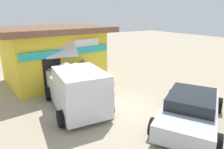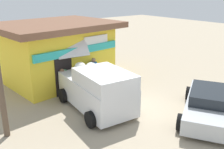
{
  "view_description": "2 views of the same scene",
  "coord_description": "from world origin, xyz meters",
  "px_view_note": "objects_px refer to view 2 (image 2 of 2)",
  "views": [
    {
      "loc": [
        -4.02,
        -6.44,
        3.89
      ],
      "look_at": [
        0.68,
        1.05,
        1.18
      ],
      "focal_mm": 32.1,
      "sensor_mm": 36.0,
      "label": 1
    },
    {
      "loc": [
        -6.66,
        -7.09,
        4.79
      ],
      "look_at": [
        0.06,
        1.49,
        1.14
      ],
      "focal_mm": 40.86,
      "sensor_mm": 36.0,
      "label": 2
    }
  ],
  "objects_px": {
    "delivery_van": "(97,89)",
    "storefront_bar": "(57,51)",
    "unloaded_banana_pile": "(65,81)",
    "parked_sedan": "(211,104)",
    "vendor_standing": "(94,71)",
    "paint_bucket": "(124,84)",
    "customer_bending": "(68,78)"
  },
  "relations": [
    {
      "from": "vendor_standing",
      "to": "parked_sedan",
      "type": "bearing_deg",
      "value": -71.95
    },
    {
      "from": "customer_bending",
      "to": "parked_sedan",
      "type": "bearing_deg",
      "value": -58.87
    },
    {
      "from": "delivery_van",
      "to": "vendor_standing",
      "type": "distance_m",
      "value": 2.49
    },
    {
      "from": "vendor_standing",
      "to": "customer_bending",
      "type": "xyz_separation_m",
      "value": [
        -1.5,
        -0.03,
        -0.08
      ]
    },
    {
      "from": "delivery_van",
      "to": "unloaded_banana_pile",
      "type": "distance_m",
      "value": 3.48
    },
    {
      "from": "storefront_bar",
      "to": "delivery_van",
      "type": "xyz_separation_m",
      "value": [
        -0.37,
        -4.26,
        -0.74
      ]
    },
    {
      "from": "storefront_bar",
      "to": "customer_bending",
      "type": "height_order",
      "value": "storefront_bar"
    },
    {
      "from": "delivery_van",
      "to": "storefront_bar",
      "type": "bearing_deg",
      "value": 85.0
    },
    {
      "from": "parked_sedan",
      "to": "paint_bucket",
      "type": "xyz_separation_m",
      "value": [
        -0.55,
        4.54,
        -0.36
      ]
    },
    {
      "from": "storefront_bar",
      "to": "unloaded_banana_pile",
      "type": "height_order",
      "value": "storefront_bar"
    },
    {
      "from": "unloaded_banana_pile",
      "to": "vendor_standing",
      "type": "bearing_deg",
      "value": -52.84
    },
    {
      "from": "delivery_van",
      "to": "customer_bending",
      "type": "xyz_separation_m",
      "value": [
        -0.21,
        2.1,
        -0.09
      ]
    },
    {
      "from": "parked_sedan",
      "to": "customer_bending",
      "type": "bearing_deg",
      "value": 121.13
    },
    {
      "from": "storefront_bar",
      "to": "delivery_van",
      "type": "distance_m",
      "value": 4.34
    },
    {
      "from": "paint_bucket",
      "to": "parked_sedan",
      "type": "bearing_deg",
      "value": -83.12
    },
    {
      "from": "vendor_standing",
      "to": "delivery_van",
      "type": "bearing_deg",
      "value": -121.16
    },
    {
      "from": "delivery_van",
      "to": "customer_bending",
      "type": "distance_m",
      "value": 2.11
    },
    {
      "from": "parked_sedan",
      "to": "vendor_standing",
      "type": "relative_size",
      "value": 2.88
    },
    {
      "from": "unloaded_banana_pile",
      "to": "paint_bucket",
      "type": "height_order",
      "value": "unloaded_banana_pile"
    },
    {
      "from": "delivery_van",
      "to": "paint_bucket",
      "type": "relative_size",
      "value": 11.57
    },
    {
      "from": "parked_sedan",
      "to": "vendor_standing",
      "type": "xyz_separation_m",
      "value": [
        -1.78,
        5.45,
        0.35
      ]
    },
    {
      "from": "parked_sedan",
      "to": "customer_bending",
      "type": "distance_m",
      "value": 6.34
    },
    {
      "from": "paint_bucket",
      "to": "customer_bending",
      "type": "bearing_deg",
      "value": 162.21
    },
    {
      "from": "vendor_standing",
      "to": "customer_bending",
      "type": "bearing_deg",
      "value": -178.87
    },
    {
      "from": "storefront_bar",
      "to": "vendor_standing",
      "type": "xyz_separation_m",
      "value": [
        0.91,
        -2.13,
        -0.75
      ]
    },
    {
      "from": "storefront_bar",
      "to": "unloaded_banana_pile",
      "type": "relative_size",
      "value": 7.17
    },
    {
      "from": "unloaded_banana_pile",
      "to": "parked_sedan",
      "type": "bearing_deg",
      "value": -67.84
    },
    {
      "from": "paint_bucket",
      "to": "delivery_van",
      "type": "bearing_deg",
      "value": -154.06
    },
    {
      "from": "delivery_van",
      "to": "customer_bending",
      "type": "bearing_deg",
      "value": 95.76
    },
    {
      "from": "delivery_van",
      "to": "parked_sedan",
      "type": "distance_m",
      "value": 4.53
    },
    {
      "from": "unloaded_banana_pile",
      "to": "paint_bucket",
      "type": "relative_size",
      "value": 2.31
    },
    {
      "from": "vendor_standing",
      "to": "unloaded_banana_pile",
      "type": "relative_size",
      "value": 1.75
    }
  ]
}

